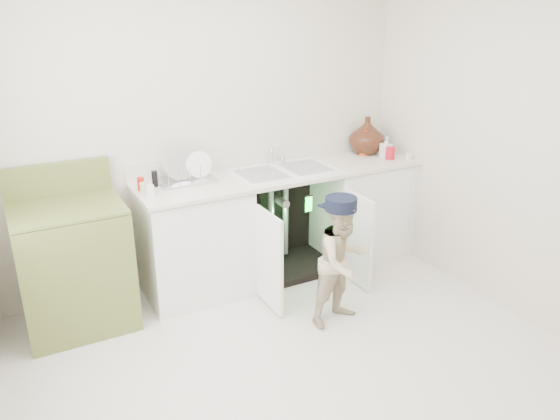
% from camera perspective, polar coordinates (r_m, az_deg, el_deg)
% --- Properties ---
extents(ground, '(3.50, 3.50, 0.00)m').
position_cam_1_polar(ground, '(3.70, 1.93, -15.59)').
color(ground, '#BEB5A6').
rests_on(ground, ground).
extents(room_shell, '(6.00, 5.50, 1.26)m').
position_cam_1_polar(room_shell, '(3.12, 2.21, 3.19)').
color(room_shell, beige).
rests_on(room_shell, ground).
extents(counter_run, '(2.44, 1.02, 1.23)m').
position_cam_1_polar(counter_run, '(4.64, 0.68, -0.86)').
color(counter_run, white).
rests_on(counter_run, ground).
extents(avocado_stove, '(0.73, 0.65, 1.14)m').
position_cam_1_polar(avocado_stove, '(4.13, -20.74, -5.28)').
color(avocado_stove, olive).
rests_on(avocado_stove, ground).
extents(repair_worker, '(0.51, 0.78, 0.96)m').
position_cam_1_polar(repair_worker, '(3.91, 6.58, -5.22)').
color(repair_worker, '#C6B18E').
rests_on(repair_worker, ground).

